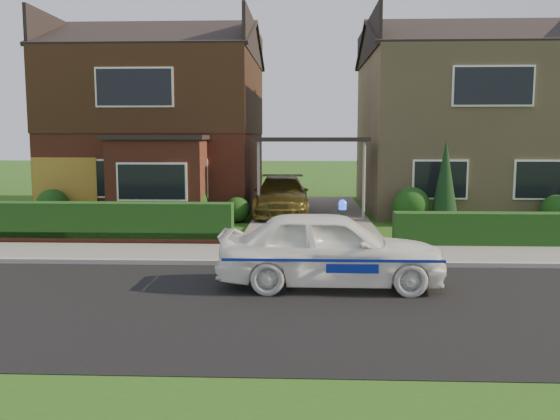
{
  "coord_description": "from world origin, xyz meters",
  "views": [
    {
      "loc": [
        -0.21,
        -9.53,
        2.78
      ],
      "look_at": [
        -0.75,
        3.5,
        1.17
      ],
      "focal_mm": 38.0,
      "sensor_mm": 36.0,
      "label": 1
    }
  ],
  "objects": [
    {
      "name": "ground",
      "position": [
        0.0,
        0.0,
        0.0
      ],
      "size": [
        120.0,
        120.0,
        0.0
      ],
      "primitive_type": "plane",
      "color": "#1F4C14",
      "rests_on": "ground"
    },
    {
      "name": "road",
      "position": [
        0.0,
        0.0,
        0.0
      ],
      "size": [
        60.0,
        6.0,
        0.02
      ],
      "primitive_type": "cube",
      "color": "black",
      "rests_on": "ground"
    },
    {
      "name": "kerb",
      "position": [
        0.0,
        3.05,
        0.06
      ],
      "size": [
        60.0,
        0.16,
        0.12
      ],
      "primitive_type": "cube",
      "color": "#9E9993",
      "rests_on": "ground"
    },
    {
      "name": "sidewalk",
      "position": [
        0.0,
        4.1,
        0.05
      ],
      "size": [
        60.0,
        2.0,
        0.1
      ],
      "primitive_type": "cube",
      "color": "slate",
      "rests_on": "ground"
    },
    {
      "name": "driveway",
      "position": [
        0.0,
        11.0,
        0.06
      ],
      "size": [
        3.8,
        12.0,
        0.12
      ],
      "primitive_type": "cube",
      "color": "#666059",
      "rests_on": "ground"
    },
    {
      "name": "house_left",
      "position": [
        -5.78,
        13.9,
        3.81
      ],
      "size": [
        7.5,
        9.53,
        7.25
      ],
      "color": "brown",
      "rests_on": "ground"
    },
    {
      "name": "house_right",
      "position": [
        5.8,
        13.99,
        3.66
      ],
      "size": [
        7.5,
        8.06,
        7.25
      ],
      "color": "#9E8560",
      "rests_on": "ground"
    },
    {
      "name": "carport_link",
      "position": [
        0.0,
        10.95,
        2.66
      ],
      "size": [
        3.8,
        3.0,
        2.77
      ],
      "color": "black",
      "rests_on": "ground"
    },
    {
      "name": "garage_door",
      "position": [
        -8.25,
        9.96,
        1.05
      ],
      "size": [
        2.2,
        0.1,
        2.1
      ],
      "primitive_type": "cube",
      "color": "brown",
      "rests_on": "ground"
    },
    {
      "name": "dwarf_wall",
      "position": [
        -5.8,
        5.3,
        0.18
      ],
      "size": [
        7.7,
        0.25,
        0.36
      ],
      "primitive_type": "cube",
      "color": "brown",
      "rests_on": "ground"
    },
    {
      "name": "hedge_left",
      "position": [
        -5.8,
        5.45,
        0.0
      ],
      "size": [
        7.5,
        0.55,
        0.9
      ],
      "primitive_type": "cube",
      "color": "#113611",
      "rests_on": "ground"
    },
    {
      "name": "hedge_right",
      "position": [
        5.8,
        5.35,
        0.0
      ],
      "size": [
        7.5,
        0.55,
        0.8
      ],
      "primitive_type": "cube",
      "color": "#113611",
      "rests_on": "ground"
    },
    {
      "name": "shrub_left_far",
      "position": [
        -8.5,
        9.5,
        0.54
      ],
      "size": [
        1.08,
        1.08,
        1.08
      ],
      "primitive_type": "sphere",
      "color": "#113611",
      "rests_on": "ground"
    },
    {
      "name": "shrub_left_mid",
      "position": [
        -4.0,
        9.3,
        0.66
      ],
      "size": [
        1.32,
        1.32,
        1.32
      ],
      "primitive_type": "sphere",
      "color": "#113611",
      "rests_on": "ground"
    },
    {
      "name": "shrub_left_near",
      "position": [
        -2.4,
        9.6,
        0.42
      ],
      "size": [
        0.84,
        0.84,
        0.84
      ],
      "primitive_type": "sphere",
      "color": "#113611",
      "rests_on": "ground"
    },
    {
      "name": "shrub_right_near",
      "position": [
        3.2,
        9.4,
        0.6
      ],
      "size": [
        1.2,
        1.2,
        1.2
      ],
      "primitive_type": "sphere",
      "color": "#113611",
      "rests_on": "ground"
    },
    {
      "name": "shrub_right_mid",
      "position": [
        7.8,
        9.5,
        0.48
      ],
      "size": [
        0.96,
        0.96,
        0.96
      ],
      "primitive_type": "sphere",
      "color": "#113611",
      "rests_on": "ground"
    },
    {
      "name": "conifer_a",
      "position": [
        4.2,
        9.2,
        1.3
      ],
      "size": [
        0.9,
        0.9,
        2.6
      ],
      "primitive_type": "cone",
      "color": "black",
      "rests_on": "ground"
    },
    {
      "name": "police_car",
      "position": [
        0.28,
        1.32,
        0.71
      ],
      "size": [
        3.84,
        4.19,
        1.59
      ],
      "rotation": [
        0.0,
        0.0,
        1.57
      ],
      "color": "white",
      "rests_on": "ground"
    },
    {
      "name": "driveway_car",
      "position": [
        -1.0,
        10.76,
        0.77
      ],
      "size": [
        1.91,
        4.51,
        1.3
      ],
      "primitive_type": "imported",
      "rotation": [
        0.0,
        0.0,
        0.02
      ],
      "color": "brown",
      "rests_on": "driveway"
    },
    {
      "name": "potted_plant_a",
      "position": [
        -5.65,
        6.96,
        0.4
      ],
      "size": [
        0.49,
        0.41,
        0.8
      ],
      "primitive_type": "imported",
      "rotation": [
        0.0,
        0.0,
        0.33
      ],
      "color": "gray",
      "rests_on": "ground"
    },
    {
      "name": "potted_plant_b",
      "position": [
        -5.3,
        6.0,
        0.35
      ],
      "size": [
        0.49,
        0.48,
        0.69
      ],
      "primitive_type": "imported",
      "rotation": [
        0.0,
        0.0,
        0.85
      ],
      "color": "gray",
      "rests_on": "ground"
    },
    {
      "name": "potted_plant_c",
      "position": [
        -4.32,
        7.4,
        0.38
      ],
      "size": [
        0.58,
        0.58,
        0.76
      ],
      "primitive_type": "imported",
      "rotation": [
        0.0,
        0.0,
        1.09
      ],
      "color": "gray",
      "rests_on": "ground"
    }
  ]
}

